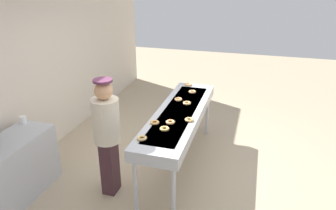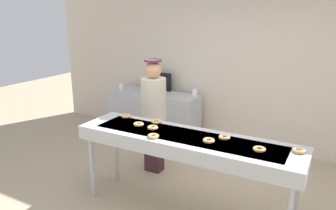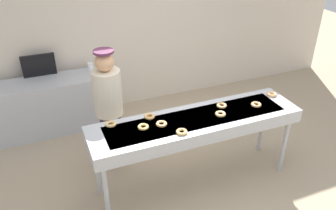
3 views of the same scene
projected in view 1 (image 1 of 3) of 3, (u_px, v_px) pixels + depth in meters
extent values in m
plane|color=tan|center=(178.00, 165.00, 4.95)|extent=(16.00, 16.00, 0.00)
cube|color=beige|center=(36.00, 54.00, 4.93)|extent=(8.00, 0.12, 3.31)
cube|color=#B7BABF|center=(179.00, 116.00, 4.61)|extent=(2.54, 0.65, 0.16)
cube|color=slate|center=(179.00, 113.00, 4.59)|extent=(2.16, 0.45, 0.08)
cylinder|color=#B7BABF|center=(173.00, 194.00, 3.70)|extent=(0.06, 0.06, 0.80)
cylinder|color=#B7BABF|center=(207.00, 115.00, 5.76)|extent=(0.06, 0.06, 0.80)
cylinder|color=#B7BABF|center=(136.00, 187.00, 3.83)|extent=(0.06, 0.06, 0.80)
cylinder|color=#B7BABF|center=(182.00, 112.00, 5.89)|extent=(0.06, 0.06, 0.80)
torus|color=#E4A966|center=(192.00, 92.00, 5.28)|extent=(0.17, 0.17, 0.03)
torus|color=#EDAE60|center=(155.00, 122.00, 4.18)|extent=(0.18, 0.18, 0.03)
torus|color=#EABC61|center=(165.00, 129.00, 4.01)|extent=(0.17, 0.17, 0.03)
torus|color=#E3AF65|center=(189.00, 120.00, 4.26)|extent=(0.17, 0.17, 0.03)
torus|color=#EBB26B|center=(187.00, 103.00, 4.81)|extent=(0.17, 0.17, 0.03)
torus|color=#E9BB6D|center=(142.00, 138.00, 3.78)|extent=(0.15, 0.15, 0.03)
torus|color=#EDAD68|center=(170.00, 122.00, 4.19)|extent=(0.13, 0.13, 0.03)
torus|color=#EAAD68|center=(178.00, 99.00, 4.96)|extent=(0.17, 0.17, 0.03)
torus|color=#ECAC6C|center=(188.00, 85.00, 5.62)|extent=(0.15, 0.15, 0.03)
cube|color=#3F242A|center=(110.00, 166.00, 4.23)|extent=(0.24, 0.18, 0.80)
cylinder|color=beige|center=(106.00, 121.00, 3.96)|extent=(0.35, 0.35, 0.59)
sphere|color=tan|center=(103.00, 91.00, 3.80)|extent=(0.23, 0.23, 0.23)
cylinder|color=#582944|center=(103.00, 81.00, 3.75)|extent=(0.24, 0.24, 0.03)
cylinder|color=white|center=(23.00, 120.00, 4.41)|extent=(0.09, 0.09, 0.11)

